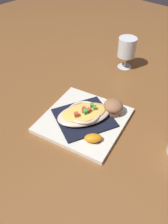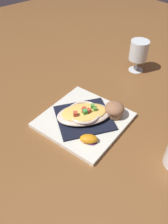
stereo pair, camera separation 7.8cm
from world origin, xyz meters
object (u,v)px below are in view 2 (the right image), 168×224
(gratin_dish, at_px, (84,113))
(muffin, at_px, (114,110))
(square_plate, at_px, (84,120))
(orange_garnish, at_px, (89,139))
(stemmed_glass, at_px, (139,52))

(gratin_dish, xyz_separation_m, muffin, (-0.06, -0.09, 0.00))
(square_plate, relative_size, gratin_dish, 1.25)
(gratin_dish, relative_size, orange_garnish, 3.39)
(square_plate, height_order, gratin_dish, gratin_dish)
(gratin_dish, relative_size, stemmed_glass, 1.53)
(stemmed_glass, bearing_deg, orange_garnish, 113.37)
(gratin_dish, height_order, muffin, muffin)
(square_plate, distance_m, stemmed_glass, 0.42)
(square_plate, bearing_deg, orange_garnish, 148.63)
(square_plate, height_order, stemmed_glass, stemmed_glass)
(orange_garnish, xyz_separation_m, stemmed_glass, (0.19, -0.45, 0.07))
(muffin, bearing_deg, square_plate, 58.06)
(gratin_dish, xyz_separation_m, stemmed_glass, (0.10, -0.39, 0.05))
(square_plate, xyz_separation_m, stemmed_glass, (0.10, -0.39, 0.08))
(muffin, bearing_deg, orange_garnish, 103.11)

